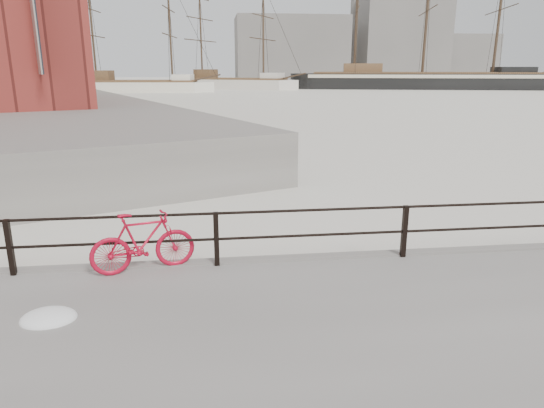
{
  "coord_description": "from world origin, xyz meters",
  "views": [
    {
      "loc": [
        -3.5,
        -8.37,
        3.81
      ],
      "look_at": [
        -2.3,
        1.5,
        1.0
      ],
      "focal_mm": 32.0,
      "sensor_mm": 36.0,
      "label": 1
    }
  ],
  "objects_px": {
    "barque_black": "(421,89)",
    "schooner_mid": "(232,89)",
    "schooner_left": "(136,92)",
    "bicycle": "(143,242)"
  },
  "relations": [
    {
      "from": "schooner_left",
      "to": "schooner_mid",
      "type": "bearing_deg",
      "value": 36.37
    },
    {
      "from": "bicycle",
      "to": "schooner_left",
      "type": "xyz_separation_m",
      "value": [
        -10.98,
        74.47,
        -0.89
      ]
    },
    {
      "from": "bicycle",
      "to": "barque_black",
      "type": "distance_m",
      "value": 88.64
    },
    {
      "from": "bicycle",
      "to": "barque_black",
      "type": "height_order",
      "value": "barque_black"
    },
    {
      "from": "bicycle",
      "to": "schooner_left",
      "type": "bearing_deg",
      "value": 83.14
    },
    {
      "from": "barque_black",
      "to": "schooner_mid",
      "type": "bearing_deg",
      "value": -173.45
    },
    {
      "from": "barque_black",
      "to": "schooner_left",
      "type": "xyz_separation_m",
      "value": [
        -50.5,
        -4.88,
        0.0
      ]
    },
    {
      "from": "barque_black",
      "to": "schooner_mid",
      "type": "distance_m",
      "value": 34.72
    },
    {
      "from": "schooner_mid",
      "to": "schooner_left",
      "type": "distance_m",
      "value": 18.64
    },
    {
      "from": "bicycle",
      "to": "schooner_left",
      "type": "height_order",
      "value": "schooner_left"
    }
  ]
}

